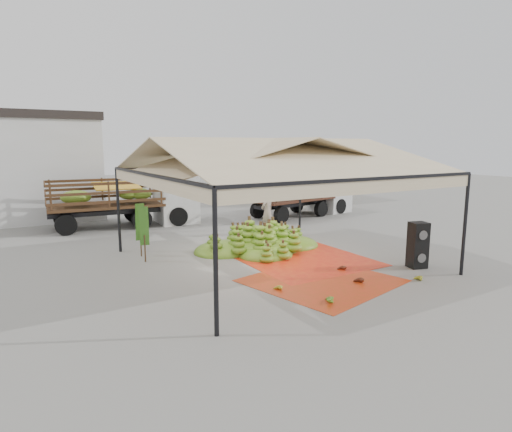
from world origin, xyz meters
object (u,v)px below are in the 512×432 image
banana_heap (261,235)px  truck_left (131,196)px  vendor (267,212)px  speaker_stack (418,245)px  truck_right (306,191)px

banana_heap → truck_left: (-2.88, 7.07, 0.88)m
vendor → speaker_stack: bearing=81.5°
banana_heap → speaker_stack: bearing=-57.0°
banana_heap → vendor: (1.59, 2.10, 0.43)m
speaker_stack → vendor: 6.78m
truck_left → vendor: bearing=-43.7°
speaker_stack → truck_right: truck_right is taller
speaker_stack → truck_left: truck_left is taller
banana_heap → truck_right: bearing=41.3°
truck_right → speaker_stack: bearing=-117.2°
truck_left → truck_right: (9.03, -1.66, -0.11)m
banana_heap → truck_right: truck_right is taller
vendor → truck_right: truck_right is taller
truck_left → truck_right: truck_left is taller
vendor → truck_right: 5.65m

